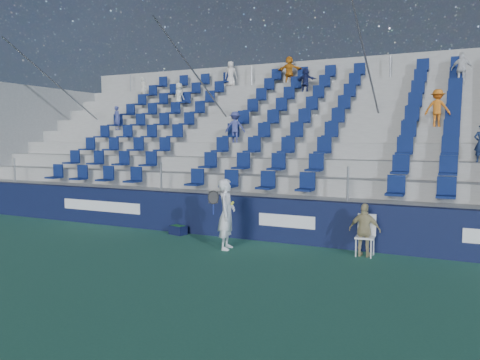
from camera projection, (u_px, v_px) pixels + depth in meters
name	position (u px, v px, depth m)	size (l,w,h in m)	color
ground	(179.00, 264.00, 10.63)	(70.00, 70.00, 0.00)	#2E6C53
sponsor_wall	(239.00, 217.00, 13.41)	(24.00, 0.32, 1.20)	#0F1638
grandstand	(297.00, 157.00, 17.85)	(24.00, 8.17, 6.63)	#A6A6A1
tennis_player	(227.00, 214.00, 11.98)	(0.69, 0.75, 1.82)	silver
line_judge_chair	(366.00, 232.00, 11.38)	(0.47, 0.48, 1.01)	white
line_judge	(365.00, 230.00, 11.24)	(0.76, 0.32, 1.29)	tan
ball_bin	(178.00, 230.00, 13.88)	(0.54, 0.42, 0.27)	black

